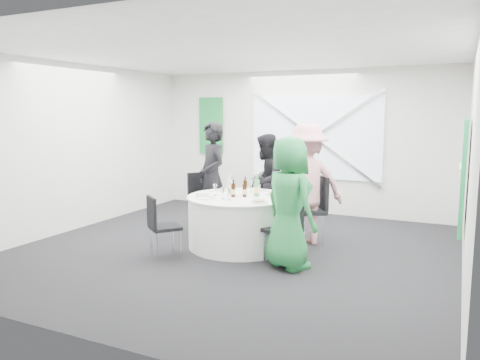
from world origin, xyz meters
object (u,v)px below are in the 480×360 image
at_px(chair_back_right, 314,204).
at_px(person_man_back, 266,182).
at_px(chair_back, 269,200).
at_px(chair_front_right, 286,225).
at_px(banquet_table, 240,221).
at_px(person_woman_green, 289,203).
at_px(clear_water_bottle, 230,187).
at_px(person_man_back_left, 212,177).
at_px(chair_back_left, 202,196).
at_px(green_water_bottle, 257,188).
at_px(chair_front_left, 160,222).
at_px(person_woman_pink, 306,184).

xyz_separation_m(chair_back_right, person_man_back, (-1.01, 0.51, 0.21)).
bearing_deg(chair_back, chair_front_right, -62.82).
bearing_deg(banquet_table, person_woman_green, -31.41).
distance_m(chair_back_right, person_woman_green, 1.27).
xyz_separation_m(person_man_back, clear_water_bottle, (-0.08, -1.19, 0.07)).
height_order(chair_back, chair_back_right, chair_back_right).
height_order(person_man_back_left, person_man_back, person_man_back_left).
distance_m(chair_back_left, chair_front_right, 2.28).
bearing_deg(chair_back_left, chair_back, -29.36).
distance_m(banquet_table, green_water_bottle, 0.56).
bearing_deg(chair_back_right, chair_front_left, -81.54).
distance_m(person_woman_green, clear_water_bottle, 1.26).
xyz_separation_m(chair_front_left, clear_water_bottle, (0.61, 0.94, 0.38)).
distance_m(banquet_table, chair_front_right, 1.03).
bearing_deg(green_water_bottle, chair_back_right, 38.03).
distance_m(chair_back_left, green_water_bottle, 1.44).
height_order(chair_back_left, person_woman_pink, person_woman_pink).
height_order(chair_back_left, chair_front_right, chair_back_left).
relative_size(chair_front_left, person_man_back_left, 0.47).
height_order(person_man_back_left, clear_water_bottle, person_man_back_left).
distance_m(person_man_back, person_woman_pink, 1.07).
distance_m(chair_back_left, person_man_back_left, 0.43).
relative_size(person_man_back_left, clear_water_bottle, 5.91).
height_order(banquet_table, person_woman_green, person_woman_green).
xyz_separation_m(person_woman_pink, green_water_bottle, (-0.60, -0.49, -0.03)).
distance_m(chair_back, person_woman_green, 2.09).
height_order(banquet_table, chair_back, chair_back).
relative_size(banquet_table, green_water_bottle, 5.10).
distance_m(green_water_bottle, clear_water_bottle, 0.40).
distance_m(banquet_table, person_woman_green, 1.22).
xyz_separation_m(banquet_table, clear_water_bottle, (-0.15, -0.02, 0.50)).
xyz_separation_m(chair_back_left, person_woman_green, (2.01, -1.28, 0.28)).
bearing_deg(person_man_back, chair_back_right, 59.46).
height_order(banquet_table, person_man_back_left, person_man_back_left).
bearing_deg(chair_back_right, person_woman_pink, -96.75).
relative_size(chair_front_left, green_water_bottle, 2.79).
bearing_deg(clear_water_bottle, chair_back, 84.40).
bearing_deg(green_water_bottle, clear_water_bottle, -161.91).
relative_size(chair_back, person_woman_pink, 0.47).
distance_m(chair_back, person_man_back_left, 1.06).
bearing_deg(person_woman_pink, chair_back, -71.79).
bearing_deg(person_man_back_left, person_woman_green, 3.12).
bearing_deg(person_man_back_left, person_man_back, 75.14).
xyz_separation_m(chair_front_left, person_woman_green, (1.73, 0.37, 0.35)).
height_order(chair_back_left, green_water_bottle, green_water_bottle).
bearing_deg(person_woman_green, chair_front_left, 43.40).
xyz_separation_m(banquet_table, chair_front_left, (-0.76, -0.96, 0.12)).
xyz_separation_m(chair_back_left, clear_water_bottle, (0.89, -0.71, 0.32)).
height_order(chair_back_left, clear_water_bottle, clear_water_bottle).
bearing_deg(banquet_table, person_woman_pink, 35.97).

